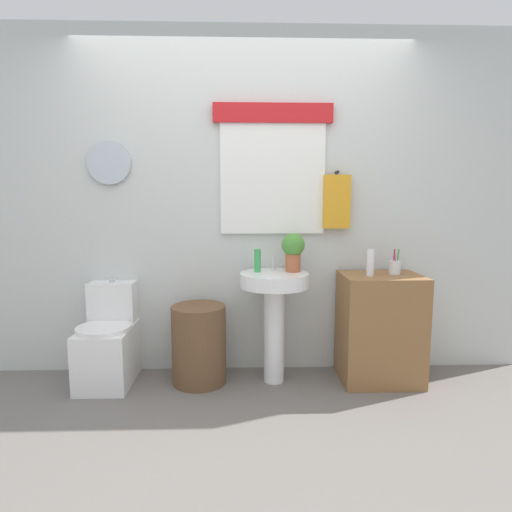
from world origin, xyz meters
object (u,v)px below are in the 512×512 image
Objects in this scene: pedestal_sink at (274,302)px; lotion_bottle at (370,263)px; soap_bottle at (258,261)px; toothbrush_cup at (395,267)px; potted_plant at (293,249)px; laundry_hamper at (199,344)px; wooden_cabinet at (380,328)px; toilet at (109,344)px.

pedestal_sink is 0.74m from lotion_bottle.
toothbrush_cup is (1.00, -0.03, -0.05)m from soap_bottle.
potted_plant reaches higher than soap_bottle.
lotion_bottle reaches higher than laundry_hamper.
wooden_cabinet is at bearing -168.62° from toothbrush_cup.
pedestal_sink is at bearing -178.69° from toothbrush_cup.
potted_plant is at bearing 2.20° from soap_bottle.
wooden_cabinet is 4.15× the size of lotion_bottle.
lotion_bottle reaches higher than pedestal_sink.
potted_plant reaches higher than pedestal_sink.
toilet is 2.17m from toothbrush_cup.
toothbrush_cup reaches higher than pedestal_sink.
soap_bottle is (-0.12, 0.05, 0.29)m from pedestal_sink.
potted_plant is (-0.64, 0.06, 0.58)m from wooden_cabinet.
laundry_hamper is at bearing 180.00° from wooden_cabinet.
lotion_bottle is at bearing -6.41° from soap_bottle.
toilet is 2.63× the size of potted_plant.
lotion_bottle is 0.21m from toothbrush_cup.
pedestal_sink is 2.88× the size of potted_plant.
pedestal_sink is 0.32m from soap_bottle.
soap_bottle reaches higher than pedestal_sink.
wooden_cabinet is at bearing -0.85° from toilet.
toilet is 1.29× the size of laundry_hamper.
wooden_cabinet is 0.87m from potted_plant.
wooden_cabinet is at bearing -5.35° from potted_plant.
soap_bottle is at bearing 178.29° from toothbrush_cup.
toothbrush_cup is at bearing -0.26° from toilet.
potted_plant is at bearing 23.20° from pedestal_sink.
toilet is at bearing 178.61° from pedestal_sink.
toilet reaches higher than laundry_hamper.
potted_plant is at bearing 1.29° from toilet.
lotion_bottle reaches higher than toothbrush_cup.
soap_bottle is 0.27m from potted_plant.
lotion_bottle is (0.68, -0.04, 0.29)m from pedestal_sink.
wooden_cabinet is 1.03m from soap_bottle.
pedestal_sink is (0.55, 0.00, 0.31)m from laundry_hamper.
potted_plant reaches higher than toilet.
wooden_cabinet is (0.78, -0.00, -0.20)m from pedestal_sink.
pedestal_sink is (1.21, -0.03, 0.32)m from toilet.
lotion_bottle is (1.23, -0.04, 0.60)m from laundry_hamper.
soap_bottle is at bearing 176.82° from wooden_cabinet.
toilet is at bearing 179.74° from toothbrush_cup.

